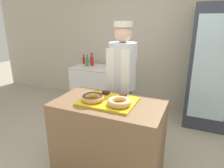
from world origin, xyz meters
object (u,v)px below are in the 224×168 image
bottle_green_b (87,62)px  bottle_red_b (92,61)px  donut_chocolate_glaze (93,97)px  chest_freezer (99,86)px  bottle_red (84,60)px  beverage_fridge (211,68)px  bottle_green (113,63)px  brownie_back_left (106,93)px  baker_person (122,83)px  donut_light_glaze (119,102)px  serving_tray (108,101)px  brownie_back_right (123,95)px

bottle_green_b → bottle_red_b: (0.06, 0.10, 0.01)m
donut_chocolate_glaze → chest_freezer: size_ratio=0.23×
bottle_red → bottle_green_b: 0.25m
chest_freezer → bottle_red_b: bearing=158.1°
donut_chocolate_glaze → chest_freezer: bearing=115.6°
donut_chocolate_glaze → beverage_fridge: bearing=56.7°
bottle_green → bottle_green_b: 0.55m
brownie_back_left → baker_person: size_ratio=0.04×
donut_light_glaze → serving_tray: bearing=155.5°
brownie_back_left → brownie_back_right: bearing=0.0°
bottle_green → baker_person: bearing=-60.9°
baker_person → chest_freezer: baker_person is taller
donut_chocolate_glaze → bottle_red_b: (-1.07, 1.90, -0.02)m
serving_tray → bottle_green_b: bearing=126.5°
donut_light_glaze → baker_person: 0.76m
brownie_back_right → bottle_green_b: bottle_green_b is taller
donut_chocolate_glaze → brownie_back_left: donut_chocolate_glaze is taller
bottle_red → chest_freezer: bearing=-18.7°
bottle_green → bottle_red: (-0.72, 0.08, -0.01)m
serving_tray → bottle_red_b: 2.20m
serving_tray → bottle_green: bottle_green is taller
brownie_back_right → bottle_red_b: (-1.33, 1.66, -0.00)m
bottle_red → baker_person: bearing=-42.3°
baker_person → chest_freezer: size_ratio=1.64×
brownie_back_left → bottle_green: bearing=111.0°
brownie_back_left → bottle_red_b: bottle_red_b is taller
beverage_fridge → bottle_red_b: size_ratio=7.43×
baker_person → bottle_red_b: baker_person is taller
chest_freezer → bottle_green: 0.57m
brownie_back_left → baker_person: 0.49m
donut_light_glaze → bottle_red: (-1.61, 1.96, -0.04)m
baker_person → bottle_green: bearing=119.1°
brownie_back_left → brownie_back_right: 0.21m
chest_freezer → bottle_green: bearing=14.7°
donut_chocolate_glaze → beverage_fridge: beverage_fridge is taller
donut_light_glaze → brownie_back_right: (-0.04, 0.23, -0.02)m
donut_chocolate_glaze → beverage_fridge: 2.16m
beverage_fridge → bottle_red_b: bearing=177.8°
serving_tray → bottle_red_b: (-1.22, 1.83, 0.02)m
brownie_back_right → baker_person: 0.52m
donut_light_glaze → brownie_back_left: 0.35m
donut_light_glaze → brownie_back_right: bearing=100.7°
brownie_back_right → bottle_red_b: bottle_red_b is taller
donut_light_glaze → chest_freezer: donut_light_glaze is taller
brownie_back_left → beverage_fridge: 1.95m
baker_person → beverage_fridge: size_ratio=0.87×
baker_person → bottle_red: (-1.37, 1.25, -0.01)m
chest_freezer → baker_person: bearing=-49.7°
bottle_red → bottle_red_b: size_ratio=0.80×
brownie_back_right → chest_freezer: 2.01m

